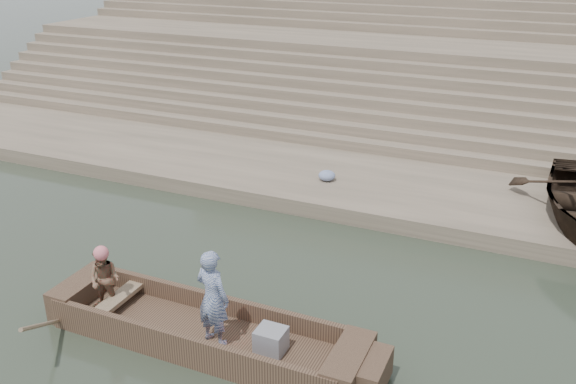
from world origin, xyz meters
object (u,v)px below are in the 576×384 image
Objects in this scene: standing_man at (213,298)px; television at (270,340)px; main_rowboat at (204,337)px; rowing_man at (105,280)px.

television is (0.93, 0.15, -0.63)m from standing_man.
standing_man is at bearing -25.09° from main_rowboat.
main_rowboat is 4.28× the size of rowing_man.
standing_man is 1.13m from television.
main_rowboat is 2.02m from rowing_man.
television is at bearing -9.52° from rowing_man.
rowing_man is at bearing -177.53° from main_rowboat.
standing_man reaches higher than rowing_man.
main_rowboat is at bearing -8.55° from rowing_man.
main_rowboat is 10.87× the size of television.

